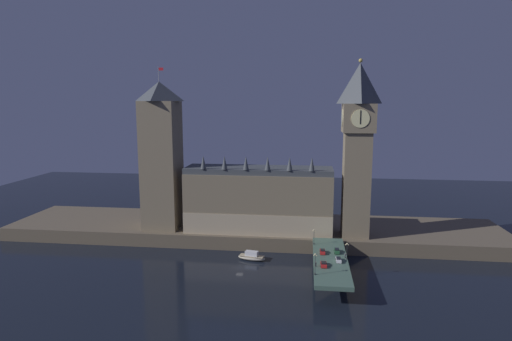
# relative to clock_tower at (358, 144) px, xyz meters

# --- Properties ---
(ground_plane) EXTENTS (400.00, 400.00, 0.00)m
(ground_plane) POSITION_rel_clock_tower_xyz_m (-44.08, -26.84, -43.71)
(ground_plane) COLOR black
(embankment) EXTENTS (220.00, 42.00, 5.77)m
(embankment) POSITION_rel_clock_tower_xyz_m (-44.08, 12.16, -40.83)
(embankment) COLOR brown
(embankment) RESTS_ON ground_plane
(parliament_hall) EXTENTS (62.09, 17.42, 33.09)m
(parliament_hall) POSITION_rel_clock_tower_xyz_m (-40.31, 2.18, -24.18)
(parliament_hall) COLOR #7F7056
(parliament_hall) RESTS_ON embankment
(clock_tower) EXTENTS (13.10, 13.21, 71.67)m
(clock_tower) POSITION_rel_clock_tower_xyz_m (0.00, 0.00, 0.00)
(clock_tower) COLOR #7F7056
(clock_tower) RESTS_ON embankment
(victoria_tower) EXTENTS (15.34, 15.34, 69.44)m
(victoria_tower) POSITION_rel_clock_tower_xyz_m (-82.79, 2.18, -6.08)
(victoria_tower) COLOR #7F7056
(victoria_tower) RESTS_ON embankment
(bridge) EXTENTS (11.68, 46.00, 6.93)m
(bridge) POSITION_rel_clock_tower_xyz_m (-11.36, -31.84, -38.58)
(bridge) COLOR #476656
(bridge) RESTS_ON ground_plane
(car_northbound_lead) EXTENTS (1.93, 4.39, 1.46)m
(car_northbound_lead) POSITION_rel_clock_tower_xyz_m (-13.93, -26.71, -36.10)
(car_northbound_lead) COLOR red
(car_northbound_lead) RESTS_ON bridge
(car_northbound_trail) EXTENTS (2.10, 4.69, 1.37)m
(car_northbound_trail) POSITION_rel_clock_tower_xyz_m (-13.93, -38.95, -36.14)
(car_northbound_trail) COLOR red
(car_northbound_trail) RESTS_ON bridge
(car_southbound_lead) EXTENTS (1.88, 4.51, 1.44)m
(car_southbound_lead) POSITION_rel_clock_tower_xyz_m (-8.79, -34.22, -36.11)
(car_southbound_lead) COLOR white
(car_southbound_lead) RESTS_ON bridge
(car_southbound_trail) EXTENTS (1.87, 4.60, 1.52)m
(car_southbound_trail) POSITION_rel_clock_tower_xyz_m (-8.79, -25.40, -36.07)
(car_southbound_trail) COLOR #235633
(car_southbound_trail) RESTS_ON bridge
(pedestrian_near_rail) EXTENTS (0.38, 0.38, 1.61)m
(pedestrian_near_rail) POSITION_rel_clock_tower_xyz_m (-16.50, -39.67, -35.93)
(pedestrian_near_rail) COLOR black
(pedestrian_near_rail) RESTS_ON bridge
(pedestrian_mid_walk) EXTENTS (0.38, 0.38, 1.57)m
(pedestrian_mid_walk) POSITION_rel_clock_tower_xyz_m (-6.22, -30.33, -35.96)
(pedestrian_mid_walk) COLOR black
(pedestrian_mid_walk) RESTS_ON bridge
(street_lamp_near) EXTENTS (1.34, 0.60, 6.98)m
(street_lamp_near) POSITION_rel_clock_tower_xyz_m (-16.90, -46.56, -32.42)
(street_lamp_near) COLOR #2D3333
(street_lamp_near) RESTS_ON bridge
(street_lamp_mid) EXTENTS (1.34, 0.60, 5.92)m
(street_lamp_mid) POSITION_rel_clock_tower_xyz_m (-5.82, -31.84, -33.07)
(street_lamp_mid) COLOR #2D3333
(street_lamp_mid) RESTS_ON bridge
(street_lamp_far) EXTENTS (1.34, 0.60, 5.94)m
(street_lamp_far) POSITION_rel_clock_tower_xyz_m (-16.90, -17.12, -33.06)
(street_lamp_far) COLOR #2D3333
(street_lamp_far) RESTS_ON bridge
(boat_upstream) EXTENTS (11.44, 5.77, 3.58)m
(boat_upstream) POSITION_rel_clock_tower_xyz_m (-40.68, -18.36, -42.40)
(boat_upstream) COLOR #B2A893
(boat_upstream) RESTS_ON ground_plane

